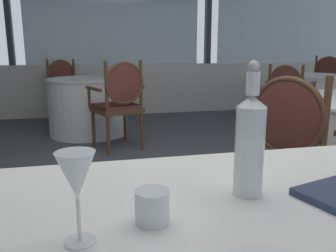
{
  "coord_description": "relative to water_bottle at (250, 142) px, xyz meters",
  "views": [
    {
      "loc": [
        -0.47,
        -1.7,
        1.12
      ],
      "look_at": [
        -0.24,
        -0.73,
        0.89
      ],
      "focal_mm": 37.23,
      "sensor_mm": 36.0,
      "label": 1
    }
  ],
  "objects": [
    {
      "name": "dining_chair_2_0",
      "position": [
        -0.08,
        2.95,
        -0.3
      ],
      "size": [
        0.63,
        0.59,
        0.99
      ],
      "rotation": [
        0.0,
        0.0,
        8.22
      ],
      "color": "brown",
      "rests_on": "ground_plane"
    },
    {
      "name": "water_tumbler",
      "position": [
        -0.28,
        -0.09,
        -0.11
      ],
      "size": [
        0.08,
        0.08,
        0.07
      ],
      "primitive_type": "cylinder",
      "color": "white",
      "rests_on": "foreground_table"
    },
    {
      "name": "water_bottle",
      "position": [
        0.0,
        0.0,
        0.0
      ],
      "size": [
        0.08,
        0.08,
        0.35
      ],
      "color": "white",
      "rests_on": "foreground_table"
    },
    {
      "name": "dining_chair_0_1",
      "position": [
        3.51,
        4.36,
        -0.3
      ],
      "size": [
        0.65,
        0.66,
        0.99
      ],
      "rotation": [
        0.0,
        0.0,
        10.12
      ],
      "color": "brown",
      "rests_on": "ground_plane"
    },
    {
      "name": "background_table_2",
      "position": [
        -0.42,
        3.84,
        -0.51
      ],
      "size": [
        1.04,
        1.04,
        0.73
      ],
      "color": "white",
      "rests_on": "ground_plane"
    },
    {
      "name": "dining_chair_2_1",
      "position": [
        -0.76,
        4.73,
        -0.32
      ],
      "size": [
        0.63,
        0.59,
        0.95
      ],
      "rotation": [
        0.0,
        0.0,
        11.36
      ],
      "color": "brown",
      "rests_on": "ground_plane"
    },
    {
      "name": "window_wall_far",
      "position": [
        0.06,
        5.15,
        0.29
      ],
      "size": [
        10.25,
        0.14,
        2.93
      ],
      "color": "silver",
      "rests_on": "ground_plane"
    },
    {
      "name": "dining_chair_3_0",
      "position": [
        0.74,
        0.9,
        -0.3
      ],
      "size": [
        0.63,
        0.65,
        0.98
      ],
      "rotation": [
        0.0,
        0.0,
        6.82
      ],
      "color": "brown",
      "rests_on": "ground_plane"
    },
    {
      "name": "ground_plane",
      "position": [
        0.06,
        0.9,
        -0.88
      ],
      "size": [
        14.73,
        14.73,
        0.0
      ],
      "primitive_type": "plane",
      "color": "#4C5156"
    },
    {
      "name": "wine_glass",
      "position": [
        -0.43,
        -0.14,
        -0.01
      ],
      "size": [
        0.08,
        0.08,
        0.19
      ],
      "color": "white",
      "rests_on": "foreground_table"
    },
    {
      "name": "background_table_0",
      "position": [
        2.78,
        3.74,
        -0.51
      ],
      "size": [
        1.05,
        1.05,
        0.73
      ],
      "color": "white",
      "rests_on": "ground_plane"
    },
    {
      "name": "dining_chair_0_0",
      "position": [
        2.05,
        3.13,
        -0.33
      ],
      "size": [
        0.65,
        0.66,
        0.92
      ],
      "rotation": [
        0.0,
        0.0,
        6.98
      ],
      "color": "brown",
      "rests_on": "ground_plane"
    }
  ]
}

